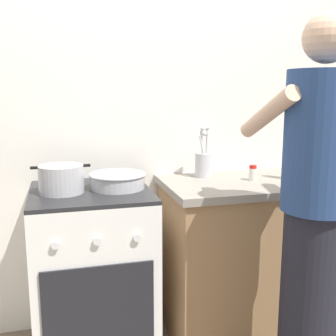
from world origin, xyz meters
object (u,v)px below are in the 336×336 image
object	(u,v)px
mixing_bowl	(118,180)
oil_bottle	(292,160)
pot	(61,179)
spice_bottle	(253,173)
stove_range	(93,273)
utensil_crock	(203,162)
person	(315,219)

from	to	relation	value
mixing_bowl	oil_bottle	bearing A→B (deg)	-2.05
pot	spice_bottle	distance (m)	1.04
stove_range	oil_bottle	world-z (taller)	oil_bottle
stove_range	mixing_bowl	xyz separation A→B (m)	(0.14, 0.01, 0.49)
utensil_crock	spice_bottle	world-z (taller)	utensil_crock
stove_range	spice_bottle	distance (m)	1.03
mixing_bowl	utensil_crock	bearing A→B (deg)	16.71
pot	spice_bottle	world-z (taller)	pot
stove_range	mixing_bowl	size ratio (longest dim) A/B	3.08
mixing_bowl	spice_bottle	xyz separation A→B (m)	(0.76, -0.01, -0.00)
stove_range	utensil_crock	bearing A→B (deg)	13.85
stove_range	person	xyz separation A→B (m)	(0.89, -0.60, 0.41)
utensil_crock	oil_bottle	world-z (taller)	utensil_crock
person	stove_range	bearing A→B (deg)	146.14
spice_bottle	mixing_bowl	bearing A→B (deg)	179.47
stove_range	utensil_crock	world-z (taller)	utensil_crock
pot	mixing_bowl	world-z (taller)	pot
pot	utensil_crock	bearing A→B (deg)	12.66
utensil_crock	person	world-z (taller)	person
mixing_bowl	oil_bottle	distance (m)	0.99
spice_bottle	oil_bottle	distance (m)	0.24
stove_range	mixing_bowl	bearing A→B (deg)	2.57
pot	oil_bottle	bearing A→B (deg)	-0.55
pot	oil_bottle	distance (m)	1.27
utensil_crock	person	bearing A→B (deg)	-73.33
stove_range	person	bearing A→B (deg)	-33.86
mixing_bowl	person	xyz separation A→B (m)	(0.75, -0.61, -0.08)
utensil_crock	person	xyz separation A→B (m)	(0.23, -0.76, -0.13)
pot	oil_bottle	size ratio (longest dim) A/B	1.10
pot	stove_range	bearing A→B (deg)	6.89
stove_range	spice_bottle	xyz separation A→B (m)	(0.90, -0.00, 0.49)
stove_range	mixing_bowl	world-z (taller)	mixing_bowl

